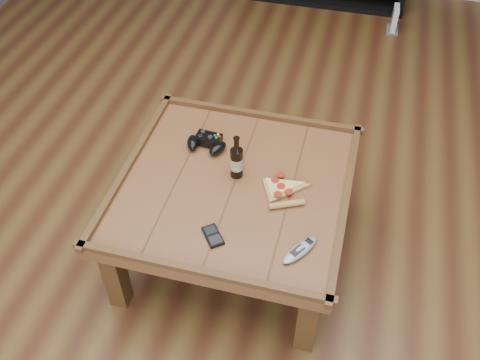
% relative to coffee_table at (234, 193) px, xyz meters
% --- Properties ---
extents(ground, '(6.00, 6.00, 0.00)m').
position_rel_coffee_table_xyz_m(ground, '(0.00, 0.00, -0.39)').
color(ground, '#422313').
rests_on(ground, ground).
extents(coffee_table, '(1.03, 1.03, 0.48)m').
position_rel_coffee_table_xyz_m(coffee_table, '(0.00, 0.00, 0.00)').
color(coffee_table, brown).
rests_on(coffee_table, ground).
extents(beer_bottle, '(0.06, 0.06, 0.22)m').
position_rel_coffee_table_xyz_m(beer_bottle, '(-0.00, 0.06, 0.15)').
color(beer_bottle, black).
rests_on(beer_bottle, coffee_table).
extents(game_controller, '(0.21, 0.15, 0.06)m').
position_rel_coffee_table_xyz_m(game_controller, '(-0.19, 0.20, 0.09)').
color(game_controller, black).
rests_on(game_controller, coffee_table).
extents(pizza_slice, '(0.27, 0.32, 0.03)m').
position_rel_coffee_table_xyz_m(pizza_slice, '(0.21, 0.01, 0.07)').
color(pizza_slice, tan).
rests_on(pizza_slice, coffee_table).
extents(smartphone, '(0.11, 0.12, 0.01)m').
position_rel_coffee_table_xyz_m(smartphone, '(-0.00, -0.31, 0.07)').
color(smartphone, black).
rests_on(smartphone, coffee_table).
extents(remote_control, '(0.15, 0.18, 0.03)m').
position_rel_coffee_table_xyz_m(remote_control, '(0.34, -0.29, 0.07)').
color(remote_control, gray).
rests_on(remote_control, coffee_table).
extents(game_console, '(0.09, 0.16, 0.19)m').
position_rel_coffee_table_xyz_m(game_console, '(0.63, 2.33, -0.30)').
color(game_console, slate).
rests_on(game_console, ground).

